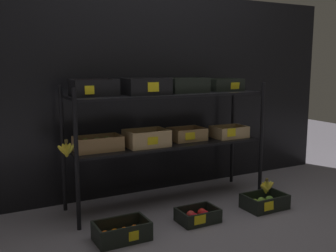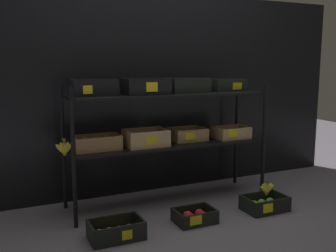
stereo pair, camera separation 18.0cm
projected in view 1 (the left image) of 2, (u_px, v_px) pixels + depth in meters
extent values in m
plane|color=slate|center=(168.00, 201.00, 3.41)|extent=(10.00, 10.00, 0.00)
cube|color=black|center=(147.00, 94.00, 3.63)|extent=(4.08, 0.12, 1.82)
cylinder|color=black|center=(77.00, 161.00, 2.76)|extent=(0.03, 0.03, 1.03)
cylinder|color=black|center=(261.00, 139.00, 3.53)|extent=(0.03, 0.03, 1.03)
cylinder|color=black|center=(63.00, 149.00, 3.13)|extent=(0.03, 0.03, 1.03)
cylinder|color=black|center=(232.00, 132.00, 3.90)|extent=(0.03, 0.03, 1.03)
cube|color=black|center=(168.00, 144.00, 3.33)|extent=(1.65, 0.40, 0.02)
cube|color=black|center=(168.00, 95.00, 3.26)|extent=(1.65, 0.40, 0.02)
cube|color=#A87F51|center=(98.00, 150.00, 3.05)|extent=(0.36, 0.21, 0.01)
cube|color=#A87F51|center=(102.00, 145.00, 2.95)|extent=(0.36, 0.02, 0.10)
cube|color=#A87F51|center=(94.00, 140.00, 3.12)|extent=(0.36, 0.02, 0.10)
cube|color=#A87F51|center=(76.00, 145.00, 2.96)|extent=(0.02, 0.18, 0.10)
cube|color=#A87F51|center=(119.00, 141.00, 3.12)|extent=(0.02, 0.18, 0.10)
ellipsoid|color=tan|center=(88.00, 145.00, 2.97)|extent=(0.07, 0.07, 0.09)
ellipsoid|color=tan|center=(99.00, 144.00, 3.02)|extent=(0.07, 0.07, 0.09)
ellipsoid|color=tan|center=(110.00, 143.00, 3.05)|extent=(0.07, 0.07, 0.09)
ellipsoid|color=#B3C050|center=(86.00, 144.00, 3.02)|extent=(0.07, 0.07, 0.09)
ellipsoid|color=tan|center=(97.00, 143.00, 3.06)|extent=(0.07, 0.07, 0.09)
ellipsoid|color=#ABB258|center=(107.00, 142.00, 3.11)|extent=(0.07, 0.07, 0.09)
cube|color=tan|center=(146.00, 145.00, 3.21)|extent=(0.34, 0.25, 0.01)
cube|color=tan|center=(152.00, 140.00, 3.10)|extent=(0.34, 0.02, 0.12)
cube|color=tan|center=(141.00, 135.00, 3.30)|extent=(0.34, 0.02, 0.12)
cube|color=tan|center=(128.00, 139.00, 3.12)|extent=(0.02, 0.22, 0.12)
cube|color=tan|center=(164.00, 135.00, 3.27)|extent=(0.02, 0.22, 0.12)
ellipsoid|color=yellow|center=(139.00, 142.00, 3.13)|extent=(0.06, 0.06, 0.08)
ellipsoid|color=yellow|center=(149.00, 141.00, 3.17)|extent=(0.06, 0.06, 0.08)
ellipsoid|color=yellow|center=(157.00, 140.00, 3.21)|extent=(0.06, 0.06, 0.08)
ellipsoid|color=yellow|center=(136.00, 140.00, 3.20)|extent=(0.06, 0.06, 0.08)
ellipsoid|color=yellow|center=(145.00, 139.00, 3.24)|extent=(0.06, 0.06, 0.08)
ellipsoid|color=yellow|center=(154.00, 138.00, 3.27)|extent=(0.06, 0.06, 0.08)
cube|color=yellow|center=(153.00, 141.00, 3.09)|extent=(0.09, 0.01, 0.06)
cube|color=tan|center=(187.00, 139.00, 3.46)|extent=(0.30, 0.23, 0.01)
cube|color=tan|center=(193.00, 135.00, 3.36)|extent=(0.30, 0.02, 0.10)
cube|color=tan|center=(181.00, 131.00, 3.55)|extent=(0.30, 0.02, 0.10)
cube|color=tan|center=(173.00, 135.00, 3.39)|extent=(0.02, 0.20, 0.10)
cube|color=tan|center=(200.00, 132.00, 3.52)|extent=(0.02, 0.20, 0.10)
sphere|color=orange|center=(183.00, 136.00, 3.40)|extent=(0.07, 0.07, 0.07)
sphere|color=orange|center=(194.00, 135.00, 3.45)|extent=(0.07, 0.07, 0.07)
sphere|color=orange|center=(180.00, 134.00, 3.46)|extent=(0.07, 0.07, 0.07)
sphere|color=orange|center=(189.00, 133.00, 3.51)|extent=(0.07, 0.07, 0.07)
cube|color=yellow|center=(190.00, 136.00, 3.34)|extent=(0.10, 0.01, 0.06)
cube|color=tan|center=(229.00, 137.00, 3.58)|extent=(0.31, 0.22, 0.01)
cube|color=tan|center=(236.00, 133.00, 3.49)|extent=(0.31, 0.02, 0.09)
cube|color=tan|center=(223.00, 129.00, 3.66)|extent=(0.31, 0.02, 0.09)
cube|color=tan|center=(216.00, 132.00, 3.51)|extent=(0.02, 0.19, 0.09)
cube|color=tan|center=(242.00, 130.00, 3.64)|extent=(0.02, 0.19, 0.09)
sphere|color=#D2C74A|center=(226.00, 133.00, 3.53)|extent=(0.07, 0.07, 0.07)
sphere|color=#E6C44B|center=(236.00, 132.00, 3.57)|extent=(0.07, 0.07, 0.07)
sphere|color=gold|center=(223.00, 132.00, 3.58)|extent=(0.07, 0.07, 0.07)
sphere|color=gold|center=(231.00, 131.00, 3.62)|extent=(0.07, 0.07, 0.07)
cube|color=yellow|center=(232.00, 132.00, 3.45)|extent=(0.09, 0.01, 0.07)
cube|color=black|center=(94.00, 95.00, 3.03)|extent=(0.35, 0.23, 0.01)
cube|color=black|center=(98.00, 88.00, 2.92)|extent=(0.35, 0.02, 0.12)
cube|color=black|center=(90.00, 86.00, 3.11)|extent=(0.35, 0.02, 0.12)
cube|color=black|center=(72.00, 87.00, 2.94)|extent=(0.02, 0.20, 0.12)
cube|color=black|center=(114.00, 86.00, 3.09)|extent=(0.02, 0.20, 0.12)
sphere|color=red|center=(85.00, 90.00, 2.95)|extent=(0.07, 0.07, 0.07)
sphere|color=red|center=(95.00, 90.00, 2.99)|extent=(0.07, 0.07, 0.07)
sphere|color=red|center=(106.00, 90.00, 3.03)|extent=(0.07, 0.07, 0.07)
sphere|color=red|center=(83.00, 90.00, 3.02)|extent=(0.07, 0.07, 0.07)
sphere|color=red|center=(93.00, 90.00, 3.05)|extent=(0.07, 0.07, 0.07)
sphere|color=red|center=(103.00, 89.00, 3.09)|extent=(0.07, 0.07, 0.07)
cube|color=yellow|center=(90.00, 90.00, 2.88)|extent=(0.07, 0.01, 0.06)
cube|color=black|center=(146.00, 94.00, 3.16)|extent=(0.36, 0.23, 0.01)
cube|color=black|center=(152.00, 86.00, 3.05)|extent=(0.36, 0.02, 0.12)
cube|color=black|center=(141.00, 85.00, 3.24)|extent=(0.36, 0.02, 0.12)
cube|color=black|center=(126.00, 86.00, 3.07)|extent=(0.02, 0.20, 0.12)
cube|color=black|center=(165.00, 85.00, 3.23)|extent=(0.02, 0.20, 0.12)
ellipsoid|color=brown|center=(136.00, 90.00, 3.07)|extent=(0.05, 0.05, 0.07)
ellipsoid|color=brown|center=(145.00, 89.00, 3.11)|extent=(0.05, 0.05, 0.07)
ellipsoid|color=brown|center=(152.00, 89.00, 3.13)|extent=(0.05, 0.05, 0.07)
ellipsoid|color=brown|center=(159.00, 89.00, 3.17)|extent=(0.05, 0.05, 0.07)
ellipsoid|color=brown|center=(132.00, 89.00, 3.14)|extent=(0.05, 0.05, 0.07)
ellipsoid|color=brown|center=(141.00, 89.00, 3.17)|extent=(0.05, 0.05, 0.07)
ellipsoid|color=brown|center=(149.00, 89.00, 3.20)|extent=(0.05, 0.05, 0.07)
ellipsoid|color=brown|center=(156.00, 88.00, 3.23)|extent=(0.05, 0.05, 0.07)
cube|color=yellow|center=(153.00, 87.00, 3.05)|extent=(0.10, 0.01, 0.07)
cube|color=black|center=(187.00, 92.00, 3.38)|extent=(0.35, 0.22, 0.01)
cube|color=black|center=(193.00, 85.00, 3.28)|extent=(0.35, 0.02, 0.11)
cube|color=black|center=(181.00, 84.00, 3.46)|extent=(0.35, 0.02, 0.11)
cube|color=black|center=(170.00, 85.00, 3.29)|extent=(0.02, 0.19, 0.11)
cube|color=black|center=(203.00, 84.00, 3.44)|extent=(0.02, 0.19, 0.11)
sphere|color=#642F59|center=(178.00, 89.00, 3.29)|extent=(0.05, 0.05, 0.05)
sphere|color=#622750|center=(183.00, 89.00, 3.32)|extent=(0.05, 0.05, 0.05)
sphere|color=#601750|center=(188.00, 89.00, 3.34)|extent=(0.05, 0.05, 0.05)
sphere|color=#5A2E56|center=(194.00, 88.00, 3.37)|extent=(0.05, 0.05, 0.05)
sphere|color=#641854|center=(199.00, 88.00, 3.39)|extent=(0.05, 0.05, 0.05)
sphere|color=#692552|center=(173.00, 88.00, 3.36)|extent=(0.05, 0.05, 0.05)
sphere|color=#5C1945|center=(179.00, 88.00, 3.38)|extent=(0.05, 0.05, 0.05)
sphere|color=#6B2B4C|center=(184.00, 88.00, 3.40)|extent=(0.05, 0.05, 0.05)
sphere|color=#642552|center=(190.00, 88.00, 3.43)|extent=(0.05, 0.05, 0.05)
sphere|color=#57204C|center=(195.00, 88.00, 3.45)|extent=(0.05, 0.05, 0.05)
cube|color=black|center=(224.00, 90.00, 3.59)|extent=(0.31, 0.21, 0.01)
cube|color=black|center=(231.00, 85.00, 3.49)|extent=(0.31, 0.02, 0.10)
cube|color=black|center=(218.00, 84.00, 3.66)|extent=(0.31, 0.02, 0.10)
cube|color=black|center=(211.00, 85.00, 3.51)|extent=(0.02, 0.18, 0.10)
cube|color=black|center=(237.00, 84.00, 3.65)|extent=(0.02, 0.18, 0.10)
sphere|color=#86B53D|center=(221.00, 86.00, 3.53)|extent=(0.07, 0.07, 0.07)
sphere|color=#86B832|center=(231.00, 86.00, 3.58)|extent=(0.07, 0.07, 0.07)
sphere|color=#8BC833|center=(218.00, 86.00, 3.58)|extent=(0.07, 0.07, 0.07)
sphere|color=#84C934|center=(227.00, 85.00, 3.62)|extent=(0.07, 0.07, 0.07)
cube|color=yellow|center=(235.00, 86.00, 3.51)|extent=(0.09, 0.01, 0.06)
cylinder|color=brown|center=(66.00, 141.00, 2.83)|extent=(0.02, 0.02, 0.02)
ellipsoid|color=yellow|center=(63.00, 151.00, 2.82)|extent=(0.10, 0.03, 0.10)
ellipsoid|color=yellow|center=(65.00, 150.00, 2.83)|extent=(0.07, 0.03, 0.11)
ellipsoid|color=yellow|center=(66.00, 150.00, 2.84)|extent=(0.03, 0.03, 0.11)
ellipsoid|color=yellow|center=(68.00, 150.00, 2.84)|extent=(0.06, 0.03, 0.11)
ellipsoid|color=yellow|center=(70.00, 150.00, 2.85)|extent=(0.10, 0.03, 0.10)
cube|color=black|center=(122.00, 239.00, 2.68)|extent=(0.37, 0.23, 0.01)
cube|color=black|center=(127.00, 236.00, 2.57)|extent=(0.37, 0.02, 0.12)
cube|color=black|center=(116.00, 224.00, 2.76)|extent=(0.37, 0.02, 0.12)
cube|color=black|center=(97.00, 235.00, 2.59)|extent=(0.02, 0.20, 0.12)
cube|color=black|center=(145.00, 225.00, 2.75)|extent=(0.02, 0.20, 0.12)
sphere|color=orange|center=(109.00, 239.00, 2.59)|extent=(0.06, 0.06, 0.06)
sphere|color=orange|center=(119.00, 237.00, 2.63)|extent=(0.06, 0.06, 0.06)
sphere|color=orange|center=(129.00, 235.00, 2.66)|extent=(0.06, 0.06, 0.06)
sphere|color=orange|center=(137.00, 232.00, 2.69)|extent=(0.06, 0.06, 0.06)
sphere|color=orange|center=(105.00, 235.00, 2.65)|extent=(0.06, 0.06, 0.06)
sphere|color=orange|center=(115.00, 233.00, 2.68)|extent=(0.06, 0.06, 0.06)
sphere|color=orange|center=(124.00, 231.00, 2.71)|extent=(0.06, 0.06, 0.06)
sphere|color=orange|center=(134.00, 229.00, 2.75)|extent=(0.06, 0.06, 0.06)
cube|color=yellow|center=(134.00, 236.00, 2.59)|extent=(0.07, 0.01, 0.07)
cube|color=black|center=(198.00, 221.00, 2.98)|extent=(0.31, 0.22, 0.01)
cube|color=black|center=(205.00, 219.00, 2.89)|extent=(0.31, 0.02, 0.09)
cube|color=black|center=(191.00, 210.00, 3.06)|extent=(0.31, 0.02, 0.09)
cube|color=black|center=(181.00, 218.00, 2.91)|extent=(0.02, 0.19, 0.09)
cube|color=black|center=(214.00, 211.00, 3.04)|extent=(0.02, 0.19, 0.09)
sphere|color=red|center=(194.00, 218.00, 2.93)|extent=(0.07, 0.07, 0.07)
sphere|color=red|center=(205.00, 215.00, 2.98)|extent=(0.07, 0.07, 0.07)
sphere|color=red|center=(191.00, 215.00, 2.98)|extent=(0.07, 0.07, 0.07)
sphere|color=red|center=(202.00, 213.00, 3.02)|extent=(0.07, 0.07, 0.07)
cube|color=yellow|center=(200.00, 220.00, 2.85)|extent=(0.10, 0.01, 0.07)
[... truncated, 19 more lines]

